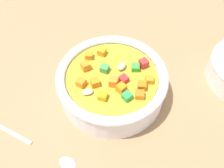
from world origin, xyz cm
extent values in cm
cube|color=#9E754F|center=(0.00, 0.00, -1.00)|extent=(140.00, 140.00, 2.00)
cylinder|color=white|center=(0.00, 0.00, 2.45)|extent=(20.12, 20.12, 4.91)
torus|color=white|center=(0.00, 0.00, 5.43)|extent=(20.64, 20.64, 1.72)
cylinder|color=#AB9D2B|center=(0.00, 0.00, 5.11)|extent=(16.96, 16.96, 0.40)
cube|color=orange|center=(-4.24, 3.95, 5.96)|extent=(1.50, 1.50, 1.30)
cube|color=red|center=(4.93, -4.10, 6.06)|extent=(1.98, 1.98, 1.50)
cube|color=orange|center=(-4.97, -0.80, 5.87)|extent=(1.63, 1.63, 1.12)
cube|color=orange|center=(4.09, 4.31, 5.95)|extent=(1.46, 1.46, 1.28)
cube|color=orange|center=(-3.14, 1.76, 6.00)|extent=(2.02, 2.02, 1.38)
cube|color=orange|center=(-1.83, -6.28, 5.90)|extent=(1.87, 1.87, 1.17)
cube|color=orange|center=(0.29, -5.86, 6.02)|extent=(1.86, 1.86, 1.42)
cube|color=green|center=(0.56, 1.82, 5.94)|extent=(1.56, 1.56, 1.26)
cube|color=orange|center=(-1.59, -1.01, 6.10)|extent=(1.85, 1.85, 1.58)
ellipsoid|color=beige|center=(2.55, -0.75, 5.88)|extent=(2.12, 1.49, 1.15)
cube|color=orange|center=(-0.65, 5.19, 6.07)|extent=(1.98, 1.98, 1.53)
cube|color=orange|center=(2.01, -6.45, 5.85)|extent=(1.87, 1.87, 1.08)
cube|color=red|center=(-0.11, -2.34, 5.83)|extent=(1.86, 1.86, 1.04)
ellipsoid|color=beige|center=(-5.31, 2.02, 5.71)|extent=(2.29, 2.35, 0.80)
cube|color=green|center=(3.46, -3.12, 5.85)|extent=(1.92, 1.92, 1.09)
cube|color=orange|center=(-2.14, -2.93, 6.07)|extent=(1.79, 1.79, 1.52)
cube|color=orange|center=(2.05, 6.09, 5.91)|extent=(1.94, 1.94, 1.20)
cube|color=green|center=(-3.12, -4.48, 5.90)|extent=(1.88, 1.88, 1.19)
ellipsoid|color=silver|center=(-16.06, 0.05, 0.45)|extent=(2.07, 3.06, 0.90)
camera|label=1|loc=(-25.89, -13.36, 41.70)|focal=40.87mm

